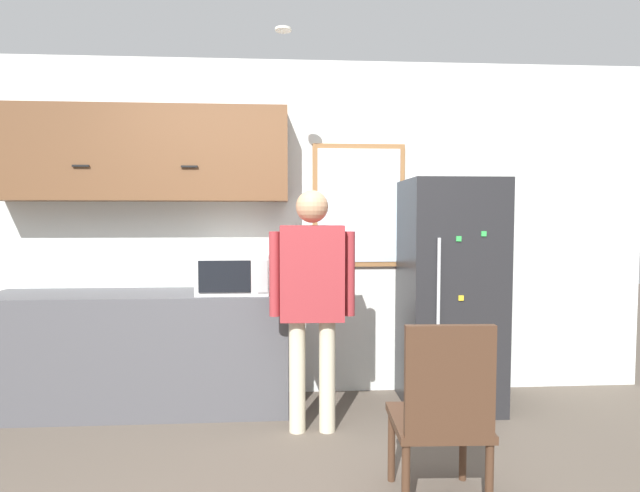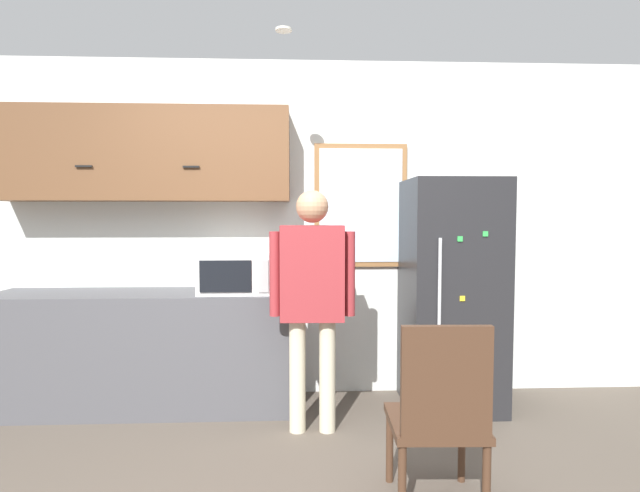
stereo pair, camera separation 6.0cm
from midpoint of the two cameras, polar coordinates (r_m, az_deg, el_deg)
The scene contains 9 objects.
back_wall at distance 4.08m, azimuth -3.16°, elevation 1.96°, with size 6.00×0.06×2.70m.
counter at distance 4.06m, azimuth -19.15°, elevation -11.21°, with size 2.21×0.58×0.88m.
upper_cabinets at distance 4.08m, azimuth -19.02°, elevation 9.83°, with size 2.21×0.34×0.71m.
microwave at distance 3.78m, azimuth -9.16°, elevation -3.08°, with size 0.52×0.41×0.29m.
person at distance 3.33m, azimuth -0.37°, elevation -4.65°, with size 0.57×0.23×1.62m.
refrigerator at distance 3.95m, azimuth 15.19°, elevation -5.28°, with size 0.69×0.69×1.73m.
chair at distance 2.62m, azimuth 14.19°, elevation -17.80°, with size 0.47×0.47×0.95m.
window at distance 4.08m, azimuth 5.07°, elevation 4.62°, with size 0.75×0.05×0.99m.
ceiling_light at distance 3.58m, azimuth -3.65°, elevation 23.44°, with size 0.11×0.11×0.01m.
Camera 2 is at (0.07, -2.25, 1.45)m, focal length 28.00 mm.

